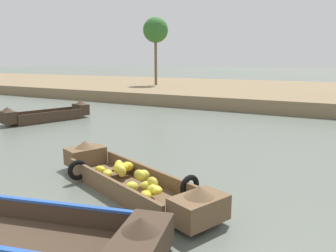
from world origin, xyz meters
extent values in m
plane|color=#596056|center=(0.00, 10.00, 0.00)|extent=(300.00, 300.00, 0.00)
cube|color=#7F6B4C|center=(0.00, 27.05, 0.40)|extent=(160.00, 20.00, 0.79)
cube|color=brown|center=(1.23, 3.88, 0.06)|extent=(4.03, 2.51, 0.12)
cube|color=brown|center=(1.43, 4.41, 0.29)|extent=(3.62, 1.47, 0.33)
cube|color=brown|center=(1.03, 3.36, 0.29)|extent=(3.62, 1.47, 0.33)
cube|color=brown|center=(3.33, 3.07, 0.35)|extent=(0.98, 1.19, 0.46)
cone|color=brown|center=(3.33, 3.07, 0.68)|extent=(0.72, 0.72, 0.20)
cube|color=brown|center=(-0.87, 4.70, 0.35)|extent=(0.98, 1.19, 0.46)
cone|color=brown|center=(-0.87, 4.70, 0.68)|extent=(0.72, 0.72, 0.20)
cube|color=brown|center=(0.47, 4.18, 0.30)|extent=(0.58, 1.08, 0.05)
torus|color=black|center=(2.68, 4.05, 0.32)|extent=(0.30, 0.53, 0.52)
torus|color=black|center=(-0.22, 3.72, 0.32)|extent=(0.30, 0.53, 0.52)
ellipsoid|color=gold|center=(0.67, 3.77, 0.36)|extent=(0.35, 0.38, 0.18)
ellipsoid|color=yellow|center=(0.64, 4.25, 0.42)|extent=(0.35, 0.35, 0.28)
ellipsoid|color=gold|center=(2.14, 3.41, 0.36)|extent=(0.34, 0.34, 0.22)
ellipsoid|color=yellow|center=(0.75, 4.10, 0.41)|extent=(0.39, 0.36, 0.27)
ellipsoid|color=gold|center=(2.01, 3.63, 0.42)|extent=(0.35, 0.30, 0.26)
ellipsoid|color=yellow|center=(1.53, 4.02, 0.39)|extent=(0.29, 0.24, 0.24)
ellipsoid|color=gold|center=(1.91, 3.59, 0.36)|extent=(0.40, 0.36, 0.19)
ellipsoid|color=yellow|center=(0.78, 4.41, 0.37)|extent=(0.40, 0.39, 0.24)
ellipsoid|color=yellow|center=(0.84, 4.16, 0.41)|extent=(0.25, 0.32, 0.23)
ellipsoid|color=gold|center=(1.54, 3.83, 0.45)|extent=(0.38, 0.31, 0.25)
ellipsoid|color=yellow|center=(0.29, 3.96, 0.34)|extent=(0.32, 0.24, 0.20)
ellipsoid|color=gold|center=(1.02, 3.86, 0.45)|extent=(0.32, 0.29, 0.26)
ellipsoid|color=yellow|center=(2.19, 3.44, 0.36)|extent=(0.39, 0.35, 0.18)
ellipsoid|color=yellow|center=(2.13, 3.17, 0.33)|extent=(0.34, 0.35, 0.19)
ellipsoid|color=gold|center=(1.65, 3.36, 0.36)|extent=(0.35, 0.37, 0.22)
cube|color=#3D2D21|center=(0.13, 1.49, 0.29)|extent=(5.01, 1.37, 0.34)
cube|color=#234C9E|center=(0.13, 1.49, 0.49)|extent=(5.01, 1.39, 0.05)
cube|color=#3D2D21|center=(3.13, 1.50, 0.36)|extent=(0.96, 1.45, 0.48)
cone|color=#3D2D21|center=(3.13, 1.50, 0.70)|extent=(0.68, 0.68, 0.20)
cube|color=#3D2D21|center=(-7.81, 9.49, 0.06)|extent=(2.01, 3.47, 0.12)
cube|color=#3D2D21|center=(-7.31, 9.34, 0.32)|extent=(1.00, 3.17, 0.40)
cube|color=#3D2D21|center=(-8.32, 9.64, 0.32)|extent=(1.00, 3.17, 0.40)
cube|color=#3D2D21|center=(-8.34, 7.67, 0.40)|extent=(1.07, 0.76, 0.57)
cone|color=#3D2D21|center=(-8.34, 7.67, 0.79)|extent=(0.69, 0.69, 0.20)
cube|color=#3D2D21|center=(-7.28, 11.31, 0.40)|extent=(1.07, 0.76, 0.57)
cone|color=#3D2D21|center=(-7.28, 11.31, 0.79)|extent=(0.69, 0.69, 0.20)
cube|color=#3D2D21|center=(-7.61, 10.16, 0.34)|extent=(1.03, 0.48, 0.05)
cylinder|color=brown|center=(-10.53, 24.56, 3.04)|extent=(0.24, 0.24, 4.49)
sphere|color=#2D6628|center=(-10.53, 24.56, 5.69)|extent=(2.24, 2.24, 2.24)
camera|label=1|loc=(5.60, -2.17, 2.97)|focal=36.07mm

